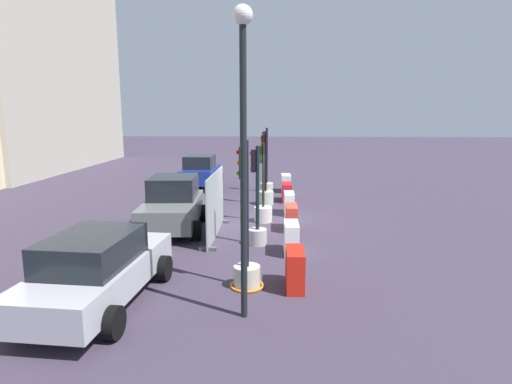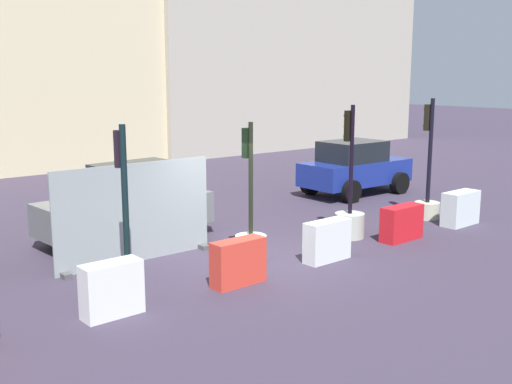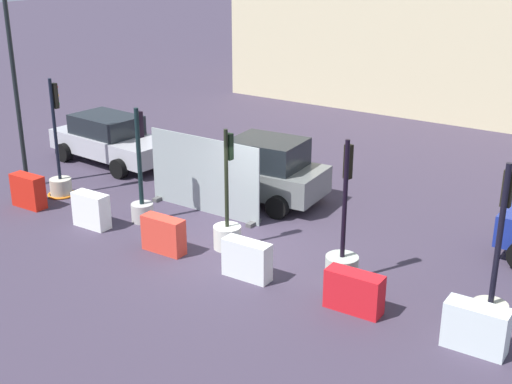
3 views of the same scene
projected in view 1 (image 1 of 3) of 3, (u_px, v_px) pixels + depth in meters
name	position (u px, v px, depth m)	size (l,w,h in m)	color
ground_plane	(261.00, 221.00, 15.84)	(120.00, 120.00, 0.00)	#3B3244
traffic_light_0	(247.00, 265.00, 9.71)	(0.79, 0.79, 3.38)	#B8B5A3
traffic_light_1	(257.00, 224.00, 12.87)	(0.58, 0.58, 3.02)	#ADA8A5
traffic_light_2	(263.00, 207.00, 15.65)	(0.66, 0.66, 2.93)	silver
traffic_light_3	(265.00, 193.00, 18.64)	(0.71, 0.71, 3.18)	#A8B1A4
traffic_light_4	(266.00, 179.00, 21.71)	(0.68, 0.68, 3.25)	#B8B6A0
construction_barrier_0	(295.00, 269.00, 9.64)	(1.01, 0.42, 0.92)	red
construction_barrier_1	(291.00, 238.00, 12.06)	(0.99, 0.42, 0.90)	white
construction_barrier_2	(291.00, 218.00, 14.53)	(1.09, 0.40, 0.87)	red
construction_barrier_3	(289.00, 203.00, 16.86)	(1.10, 0.40, 0.86)	white
construction_barrier_4	(287.00, 192.00, 19.37)	(1.17, 0.44, 0.83)	red
construction_barrier_5	(286.00, 183.00, 21.74)	(1.14, 0.49, 0.88)	silver
car_blue_estate	(200.00, 171.00, 22.90)	(3.81, 2.06, 1.76)	navy
car_grey_saloon	(173.00, 204.00, 14.57)	(4.05, 2.39, 1.81)	slate
car_silver_hatchback	(97.00, 269.00, 8.78)	(4.48, 2.32, 1.56)	#AEAEB6
building_corner_block	(22.00, 49.00, 29.76)	(17.62, 7.81, 16.80)	#B5AD9B
street_lamp_post	(243.00, 126.00, 7.70)	(0.36, 0.36, 5.82)	black
site_fence_panel	(215.00, 206.00, 13.80)	(3.56, 0.50, 2.08)	#909B9C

